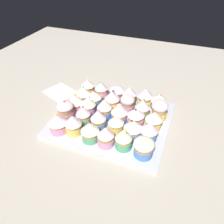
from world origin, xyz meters
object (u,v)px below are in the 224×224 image
(cupcake_29, at_px, (58,122))
(cupcake_27, at_px, (90,131))
(cupcake_14, at_px, (119,112))
(cupcake_24, at_px, (144,147))
(napkin, at_px, (60,92))
(cupcake_25, at_px, (124,138))
(cupcake_6, at_px, (159,109))
(cupcake_17, at_px, (76,102))
(cupcake_0, at_px, (159,101))
(cupcake_5, at_px, (88,86))
(cupcake_4, at_px, (101,89))
(cupcake_28, at_px, (73,124))
(cupcake_9, at_px, (112,99))
(cupcake_15, at_px, (104,108))
(cupcake_22, at_px, (83,115))
(cupcake_12, at_px, (154,120))
(cupcake_8, at_px, (127,103))
(cupcake_10, at_px, (94,97))
(cupcake_1, at_px, (145,97))
(cupcake_11, at_px, (83,94))
(cupcake_3, at_px, (117,93))
(cupcake_19, at_px, (133,128))
(cupcake_13, at_px, (136,117))
(cupcake_23, at_px, (65,110))
(cupcake_20, at_px, (116,123))
(cupcake_18, at_px, (149,131))
(baking_tray, at_px, (112,119))
(cupcake_16, at_px, (88,104))
(cupcake_7, at_px, (142,108))

(cupcake_29, bearing_deg, cupcake_27, -179.95)
(cupcake_14, xyz_separation_m, cupcake_24, (-0.12, 0.12, -0.01))
(napkin, bearing_deg, cupcake_25, 149.21)
(cupcake_6, bearing_deg, cupcake_17, 11.57)
(cupcake_0, distance_m, cupcake_29, 0.39)
(cupcake_27, bearing_deg, cupcake_5, -62.46)
(cupcake_4, height_order, cupcake_28, cupcake_28)
(cupcake_9, height_order, cupcake_15, cupcake_15)
(cupcake_22, bearing_deg, cupcake_4, -87.25)
(cupcake_12, bearing_deg, cupcake_8, -28.54)
(cupcake_15, bearing_deg, cupcake_4, -61.78)
(cupcake_8, distance_m, cupcake_9, 0.06)
(cupcake_10, distance_m, cupcake_12, 0.26)
(cupcake_1, relative_size, cupcake_11, 1.09)
(cupcake_3, distance_m, cupcake_19, 0.22)
(cupcake_24, bearing_deg, cupcake_17, -23.49)
(cupcake_0, relative_size, cupcake_19, 0.97)
(cupcake_6, xyz_separation_m, cupcake_13, (0.07, 0.07, -0.00))
(cupcake_4, relative_size, cupcake_22, 0.91)
(cupcake_23, bearing_deg, cupcake_10, -119.46)
(cupcake_14, height_order, cupcake_24, cupcake_14)
(cupcake_3, relative_size, cupcake_20, 1.01)
(cupcake_6, bearing_deg, cupcake_18, 85.41)
(baking_tray, relative_size, cupcake_10, 6.10)
(cupcake_13, bearing_deg, cupcake_29, 28.14)
(cupcake_15, bearing_deg, cupcake_16, -4.43)
(cupcake_0, xyz_separation_m, cupcake_23, (0.31, 0.18, 0.00))
(cupcake_20, bearing_deg, cupcake_25, 127.17)
(cupcake_7, bearing_deg, cupcake_13, 80.78)
(cupcake_22, height_order, cupcake_24, cupcake_22)
(cupcake_3, relative_size, cupcake_11, 0.87)
(cupcake_1, relative_size, cupcake_29, 1.09)
(cupcake_11, bearing_deg, baking_tray, 157.71)
(cupcake_5, distance_m, cupcake_20, 0.27)
(cupcake_14, distance_m, cupcake_24, 0.17)
(baking_tray, relative_size, cupcake_4, 5.93)
(cupcake_10, distance_m, cupcake_13, 0.20)
(cupcake_3, height_order, cupcake_15, cupcake_15)
(cupcake_1, bearing_deg, cupcake_9, 26.54)
(cupcake_14, bearing_deg, cupcake_10, -26.47)
(cupcake_29, bearing_deg, cupcake_28, -166.83)
(cupcake_16, bearing_deg, cupcake_10, -89.73)
(cupcake_13, xyz_separation_m, cupcake_29, (0.24, 0.13, 0.00))
(baking_tray, bearing_deg, cupcake_28, 50.71)
(cupcake_22, bearing_deg, cupcake_8, -133.79)
(cupcake_7, bearing_deg, cupcake_20, 60.95)
(cupcake_12, distance_m, napkin, 0.46)
(cupcake_4, xyz_separation_m, cupcake_17, (0.06, 0.12, 0.00))
(cupcake_3, relative_size, cupcake_8, 0.92)
(cupcake_20, height_order, cupcake_23, cupcake_23)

